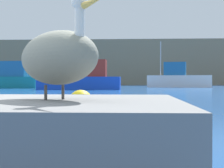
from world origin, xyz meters
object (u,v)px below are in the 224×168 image
object	(u,v)px
fishing_boat_teal	(11,79)
mooring_buoy	(81,102)
pelican	(58,57)
fishing_boat_blue	(82,79)
fishing_boat_white	(178,79)

from	to	relation	value
fishing_boat_teal	mooring_buoy	distance (m)	31.59
pelican	fishing_boat_teal	bearing A→B (deg)	159.33
fishing_boat_blue	fishing_boat_teal	bearing A→B (deg)	-33.05
fishing_boat_teal	fishing_boat_white	bearing A→B (deg)	25.04
fishing_boat_white	fishing_boat_teal	xyz separation A→B (m)	(-18.51, -4.85, -0.02)
fishing_boat_white	fishing_boat_teal	bearing A→B (deg)	25.35
fishing_boat_blue	fishing_boat_white	size ratio (longest dim) A/B	0.97
fishing_boat_blue	mooring_buoy	bearing A→B (deg)	98.34
mooring_buoy	fishing_boat_white	bearing A→B (deg)	78.91
fishing_boat_blue	mooring_buoy	distance (m)	23.83
pelican	fishing_boat_white	world-z (taller)	fishing_boat_white
fishing_boat_white	fishing_boat_blue	bearing A→B (deg)	57.33
fishing_boat_blue	pelican	bearing A→B (deg)	97.97
fishing_boat_blue	mooring_buoy	xyz separation A→B (m)	(3.25, -23.60, -0.62)
pelican	mooring_buoy	world-z (taller)	pelican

